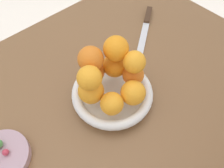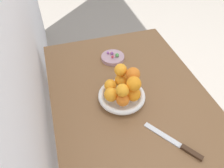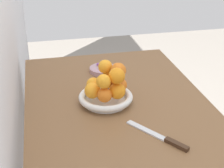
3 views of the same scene
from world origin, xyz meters
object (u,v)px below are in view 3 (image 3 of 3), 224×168
object	(u,v)px
candy_ball_2	(98,64)
candy_ball_3	(102,67)
orange_8	(105,67)
orange_7	(104,81)
dining_table	(117,119)
orange_0	(105,95)
orange_6	(117,76)
candy_dish	(102,70)
orange_1	(117,91)
knife	(162,137)
fruit_bowl	(106,98)
orange_5	(92,91)
orange_2	(120,85)
orange_3	(107,81)
candy_ball_0	(108,66)
orange_9	(118,71)
orange_4	(93,84)
candy_ball_4	(102,65)

from	to	relation	value
candy_ball_2	candy_ball_3	distance (m)	0.05
orange_8	candy_ball_3	world-z (taller)	orange_8
orange_7	dining_table	bearing A→B (deg)	-50.45
orange_0	orange_6	xyz separation A→B (m)	(0.02, -0.05, 0.07)
candy_dish	orange_6	bearing A→B (deg)	178.67
orange_1	knife	size ratio (longest dim) A/B	0.30
knife	dining_table	bearing A→B (deg)	17.39
orange_6	fruit_bowl	bearing A→B (deg)	41.01
orange_5	knife	bearing A→B (deg)	-144.19
candy_ball_2	orange_5	bearing A→B (deg)	166.47
orange_5	candy_ball_3	size ratio (longest dim) A/B	4.16
orange_0	orange_8	size ratio (longest dim) A/B	0.99
candy_dish	orange_2	distance (m)	0.31
candy_ball_2	knife	bearing A→B (deg)	-169.90
fruit_bowl	orange_0	world-z (taller)	orange_0
orange_3	candy_ball_0	distance (m)	0.25
orange_5	orange_6	bearing A→B (deg)	-106.08
candy_ball_3	orange_2	bearing A→B (deg)	-176.16
fruit_bowl	orange_0	bearing A→B (deg)	163.90
orange_1	candy_ball_0	world-z (taller)	orange_1
orange_6	orange_9	xyz separation A→B (m)	(0.06, -0.02, -0.01)
dining_table	candy_dish	world-z (taller)	candy_dish
orange_2	orange_4	world-z (taller)	orange_2
orange_6	knife	xyz separation A→B (m)	(-0.25, -0.10, -0.13)
orange_1	orange_3	size ratio (longest dim) A/B	1.00
fruit_bowl	orange_2	size ratio (longest dim) A/B	3.75
orange_3	candy_ball_0	bearing A→B (deg)	-12.53
orange_5	candy_ball_2	distance (m)	0.37
dining_table	orange_0	size ratio (longest dim) A/B	18.80
fruit_bowl	candy_dish	distance (m)	0.32
candy_dish	orange_3	bearing A→B (deg)	174.04
orange_3	candy_ball_4	size ratio (longest dim) A/B	3.73
orange_1	candy_ball_0	bearing A→B (deg)	-5.41
orange_0	orange_2	distance (m)	0.11
candy_dish	knife	world-z (taller)	candy_dish
orange_2	candy_ball_2	distance (m)	0.33
orange_6	orange_9	world-z (taller)	orange_6
orange_2	orange_3	world-z (taller)	orange_3
candy_dish	orange_2	size ratio (longest dim) A/B	2.23
orange_4	orange_6	xyz separation A→B (m)	(-0.09, -0.08, 0.07)
orange_2	candy_ball_3	bearing A→B (deg)	3.84
orange_7	orange_9	world-z (taller)	orange_9
orange_3	orange_4	bearing A→B (deg)	104.34
orange_1	orange_5	bearing A→B (deg)	74.83
candy_ball_4	orange_8	bearing A→B (deg)	172.54
fruit_bowl	orange_8	world-z (taller)	orange_8
orange_1	orange_7	size ratio (longest dim) A/B	1.17
candy_ball_4	candy_dish	bearing A→B (deg)	172.00
orange_2	orange_0	bearing A→B (deg)	132.47
orange_1	orange_7	distance (m)	0.08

